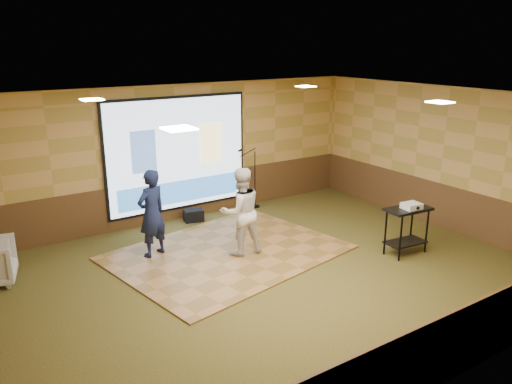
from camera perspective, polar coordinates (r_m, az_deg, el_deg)
ground at (r=8.73m, az=1.21°, el=-9.48°), size 9.00×9.00×0.00m
room_shell at (r=8.02m, az=1.30°, el=4.05°), size 9.04×7.04×3.02m
wainscot_back at (r=11.38m, az=-8.73°, el=-0.68°), size 9.00×0.04×0.95m
wainscot_front at (r=6.33m, az=20.19°, el=-16.82°), size 9.00×0.04×0.95m
wainscot_right at (r=11.51m, az=19.95°, el=-1.33°), size 0.04×7.00×0.95m
projector_screen at (r=11.09m, az=-8.86°, el=4.19°), size 3.32×0.06×2.52m
downlight_nw at (r=8.58m, az=-18.24°, el=10.00°), size 0.32×0.32×0.02m
downlight_ne at (r=10.62m, az=5.71°, el=11.92°), size 0.32×0.32×0.02m
downlight_sw at (r=5.49m, az=-8.81°, el=7.18°), size 0.32×0.32×0.02m
downlight_se at (r=8.32m, az=20.28°, el=9.61°), size 0.32×0.32×0.02m
dance_floor at (r=9.58m, az=-3.23°, el=-6.90°), size 4.59×3.81×0.03m
player_left at (r=9.33m, az=-11.83°, el=-2.39°), size 0.69×0.56×1.65m
player_right at (r=9.21m, az=-1.77°, el=-2.24°), size 0.87×0.71×1.66m
av_table at (r=9.76m, az=16.88°, el=-3.34°), size 0.86×0.45×0.91m
projector at (r=9.63m, az=17.35°, el=-1.52°), size 0.35×0.31×0.11m
mic_stand at (r=11.98m, az=-0.35°, el=0.50°), size 0.58×0.24×1.49m
duffel_bag at (r=11.26m, az=-7.15°, el=-2.66°), size 0.47×0.37×0.26m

